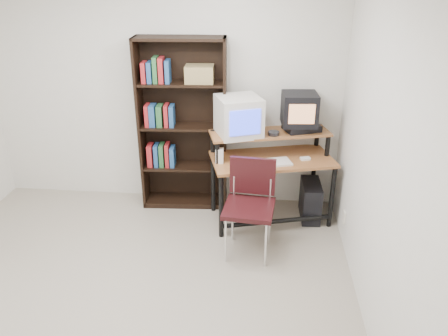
# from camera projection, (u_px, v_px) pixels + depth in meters

# --- Properties ---
(floor) EXTENTS (4.00, 4.00, 0.01)m
(floor) POSITION_uv_depth(u_px,v_px,m) (118.00, 308.00, 3.63)
(floor) COLOR #A19685
(floor) RESTS_ON ground
(back_wall) EXTENTS (4.00, 0.01, 2.60)m
(back_wall) POSITION_uv_depth(u_px,v_px,m) (163.00, 93.00, 4.90)
(back_wall) COLOR silver
(back_wall) RESTS_ON floor
(right_wall) EXTENTS (0.01, 4.00, 2.60)m
(right_wall) POSITION_uv_depth(u_px,v_px,m) (390.00, 176.00, 2.92)
(right_wall) COLOR silver
(right_wall) RESTS_ON floor
(computer_desk) EXTENTS (1.39, 0.95, 0.98)m
(computer_desk) POSITION_uv_depth(u_px,v_px,m) (271.00, 161.00, 4.67)
(computer_desk) COLOR #965C31
(computer_desk) RESTS_ON floor
(crt_monitor) EXTENTS (0.55, 0.55, 0.41)m
(crt_monitor) POSITION_uv_depth(u_px,v_px,m) (239.00, 116.00, 4.52)
(crt_monitor) COLOR beige
(crt_monitor) RESTS_ON computer_desk
(vcr) EXTENTS (0.43, 0.37, 0.08)m
(vcr) POSITION_uv_depth(u_px,v_px,m) (302.00, 128.00, 4.68)
(vcr) COLOR black
(vcr) RESTS_ON computer_desk
(crt_tv) EXTENTS (0.39, 0.38, 0.34)m
(crt_tv) POSITION_uv_depth(u_px,v_px,m) (299.00, 109.00, 4.60)
(crt_tv) COLOR black
(crt_tv) RESTS_ON vcr
(cd_spindle) EXTENTS (0.15, 0.15, 0.05)m
(cd_spindle) POSITION_uv_depth(u_px,v_px,m) (274.00, 134.00, 4.55)
(cd_spindle) COLOR #26262B
(cd_spindle) RESTS_ON computer_desk
(keyboard) EXTENTS (0.51, 0.34, 0.03)m
(keyboard) POSITION_uv_depth(u_px,v_px,m) (268.00, 164.00, 4.49)
(keyboard) COLOR beige
(keyboard) RESTS_ON computer_desk
(mousepad) EXTENTS (0.26, 0.24, 0.01)m
(mousepad) POSITION_uv_depth(u_px,v_px,m) (306.00, 160.00, 4.61)
(mousepad) COLOR black
(mousepad) RESTS_ON computer_desk
(mouse) EXTENTS (0.11, 0.09, 0.03)m
(mouse) POSITION_uv_depth(u_px,v_px,m) (305.00, 159.00, 4.59)
(mouse) COLOR white
(mouse) RESTS_ON mousepad
(desk_speaker) EXTENTS (0.08, 0.08, 0.17)m
(desk_speaker) POSITION_uv_depth(u_px,v_px,m) (220.00, 156.00, 4.49)
(desk_speaker) COLOR beige
(desk_speaker) RESTS_ON computer_desk
(pc_tower) EXTENTS (0.21, 0.46, 0.42)m
(pc_tower) POSITION_uv_depth(u_px,v_px,m) (310.00, 200.00, 4.87)
(pc_tower) COLOR black
(pc_tower) RESTS_ON floor
(school_chair) EXTENTS (0.51, 0.51, 0.93)m
(school_chair) POSITION_uv_depth(u_px,v_px,m) (250.00, 197.00, 4.17)
(school_chair) COLOR black
(school_chair) RESTS_ON floor
(bookshelf) EXTENTS (0.98, 0.38, 1.93)m
(bookshelf) POSITION_uv_depth(u_px,v_px,m) (183.00, 124.00, 4.88)
(bookshelf) COLOR black
(bookshelf) RESTS_ON floor
(wall_outlet) EXTENTS (0.02, 0.08, 0.12)m
(wall_outlet) POSITION_uv_depth(u_px,v_px,m) (344.00, 217.00, 4.37)
(wall_outlet) COLOR beige
(wall_outlet) RESTS_ON right_wall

